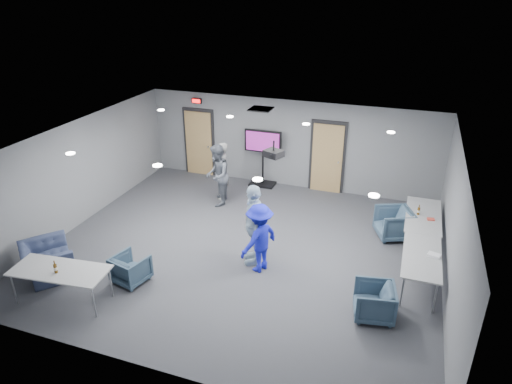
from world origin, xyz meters
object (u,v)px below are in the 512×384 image
(person_c, at_px, (254,224))
(projector, at_px, (274,153))
(table_right_b, at_px, (422,258))
(bottle_right, at_px, (418,211))
(chair_right_a, at_px, (394,223))
(table_right_a, at_px, (423,216))
(bottle_front, at_px, (56,268))
(chair_front_a, at_px, (131,269))
(chair_front_b, at_px, (47,261))
(table_front_left, at_px, (60,271))
(person_d, at_px, (259,238))
(tv_stand, at_px, (263,155))
(person_a, at_px, (222,171))
(chair_right_c, at_px, (374,302))
(person_b, at_px, (217,175))

(person_c, relative_size, projector, 4.05)
(table_right_b, relative_size, bottle_right, 7.17)
(bottle_right, bearing_deg, chair_right_a, 178.08)
(table_right_a, height_order, bottle_front, bottle_front)
(chair_right_a, height_order, chair_front_a, chair_right_a)
(chair_front_b, bearing_deg, table_front_left, -172.76)
(table_front_left, bearing_deg, table_right_a, 29.30)
(person_d, xyz_separation_m, chair_right_a, (2.70, 2.44, -0.42))
(tv_stand, bearing_deg, person_a, -122.61)
(table_right_a, xyz_separation_m, tv_stand, (-4.75, 1.98, 0.32))
(bottle_front, bearing_deg, chair_right_c, 15.66)
(chair_right_c, distance_m, bottle_front, 6.12)
(table_front_left, bearing_deg, person_c, 33.65)
(chair_front_a, distance_m, table_right_a, 6.90)
(tv_stand, bearing_deg, person_b, -114.67)
(chair_front_b, bearing_deg, bottle_front, -176.47)
(table_right_a, height_order, table_front_left, same)
(bottle_front, distance_m, projector, 5.00)
(chair_right_c, height_order, table_right_b, table_right_b)
(person_c, xyz_separation_m, chair_right_a, (2.92, 2.17, -0.57))
(person_c, bearing_deg, person_d, 16.33)
(bottle_front, relative_size, projector, 0.57)
(person_c, height_order, table_right_b, person_c)
(person_a, height_order, person_c, person_c)
(table_right_a, relative_size, projector, 4.17)
(chair_front_b, xyz_separation_m, table_right_b, (7.60, 2.27, 0.32))
(table_right_b, relative_size, projector, 3.90)
(person_a, height_order, person_d, person_a)
(person_b, height_order, chair_front_a, person_b)
(bottle_front, distance_m, tv_stand, 7.11)
(bottle_front, bearing_deg, projector, 45.77)
(table_front_left, bearing_deg, bottle_right, 29.72)
(person_a, xyz_separation_m, chair_front_a, (-0.20, -4.46, -0.54))
(bottle_right, bearing_deg, person_d, -143.01)
(person_a, relative_size, projector, 3.60)
(person_d, height_order, table_front_left, person_d)
(person_d, height_order, table_right_a, person_d)
(tv_stand, bearing_deg, projector, -67.97)
(person_b, distance_m, tv_stand, 1.88)
(chair_right_c, distance_m, table_right_b, 1.57)
(person_a, xyz_separation_m, person_b, (0.04, -0.42, 0.04))
(person_a, height_order, chair_front_a, person_a)
(person_d, xyz_separation_m, tv_stand, (-1.40, 4.42, 0.21))
(person_b, xyz_separation_m, tv_stand, (0.78, 1.70, 0.12))
(chair_right_a, bearing_deg, table_right_b, -3.69)
(projector, bearing_deg, table_front_left, -113.11)
(bottle_right, bearing_deg, person_a, 172.52)
(person_b, bearing_deg, person_c, 22.43)
(chair_front_a, bearing_deg, chair_front_b, 25.92)
(tv_stand, bearing_deg, chair_front_b, -114.86)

